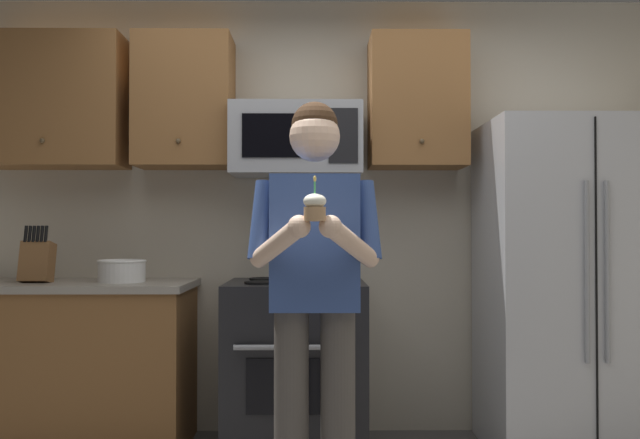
{
  "coord_description": "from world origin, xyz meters",
  "views": [
    {
      "loc": [
        -0.05,
        -2.35,
        1.2
      ],
      "look_at": [
        -0.02,
        0.54,
        1.25
      ],
      "focal_mm": 37.68,
      "sensor_mm": 36.0,
      "label": 1
    }
  ],
  "objects_px": {
    "bowl_large_white": "(122,270)",
    "person": "(315,279)",
    "knife_block": "(37,261)",
    "cupcake": "(315,207)",
    "microwave": "(296,141)",
    "refrigerator": "(569,286)",
    "oven_range": "(296,365)"
  },
  "relations": [
    {
      "from": "person",
      "to": "bowl_large_white",
      "type": "bearing_deg",
      "value": 142.15
    },
    {
      "from": "microwave",
      "to": "bowl_large_white",
      "type": "distance_m",
      "value": 1.21
    },
    {
      "from": "knife_block",
      "to": "bowl_large_white",
      "type": "xyz_separation_m",
      "value": [
        0.46,
        0.02,
        -0.05
      ]
    },
    {
      "from": "knife_block",
      "to": "cupcake",
      "type": "relative_size",
      "value": 1.84
    },
    {
      "from": "person",
      "to": "cupcake",
      "type": "distance_m",
      "value": 0.44
    },
    {
      "from": "knife_block",
      "to": "bowl_large_white",
      "type": "height_order",
      "value": "knife_block"
    },
    {
      "from": "microwave",
      "to": "refrigerator",
      "type": "height_order",
      "value": "microwave"
    },
    {
      "from": "refrigerator",
      "to": "bowl_large_white",
      "type": "distance_m",
      "value": 2.46
    },
    {
      "from": "oven_range",
      "to": "knife_block",
      "type": "relative_size",
      "value": 2.91
    },
    {
      "from": "bowl_large_white",
      "to": "person",
      "type": "bearing_deg",
      "value": -37.85
    },
    {
      "from": "knife_block",
      "to": "cupcake",
      "type": "bearing_deg",
      "value": -36.7
    },
    {
      "from": "cupcake",
      "to": "person",
      "type": "bearing_deg",
      "value": 90.0
    },
    {
      "from": "knife_block",
      "to": "person",
      "type": "distance_m",
      "value": 1.72
    },
    {
      "from": "refrigerator",
      "to": "knife_block",
      "type": "bearing_deg",
      "value": 179.81
    },
    {
      "from": "refrigerator",
      "to": "knife_block",
      "type": "distance_m",
      "value": 2.92
    },
    {
      "from": "microwave",
      "to": "knife_block",
      "type": "relative_size",
      "value": 2.31
    },
    {
      "from": "microwave",
      "to": "bowl_large_white",
      "type": "bearing_deg",
      "value": -172.5
    },
    {
      "from": "refrigerator",
      "to": "person",
      "type": "xyz_separation_m",
      "value": [
        -1.4,
        -0.79,
        0.1
      ]
    },
    {
      "from": "person",
      "to": "cupcake",
      "type": "xyz_separation_m",
      "value": [
        0.0,
        -0.33,
        0.3
      ]
    },
    {
      "from": "oven_range",
      "to": "refrigerator",
      "type": "relative_size",
      "value": 0.52
    },
    {
      "from": "microwave",
      "to": "cupcake",
      "type": "bearing_deg",
      "value": -85.35
    },
    {
      "from": "cupcake",
      "to": "microwave",
      "type": "bearing_deg",
      "value": 94.65
    },
    {
      "from": "oven_range",
      "to": "refrigerator",
      "type": "bearing_deg",
      "value": -1.5
    },
    {
      "from": "knife_block",
      "to": "person",
      "type": "height_order",
      "value": "person"
    },
    {
      "from": "person",
      "to": "microwave",
      "type": "bearing_deg",
      "value": 96.24
    },
    {
      "from": "microwave",
      "to": "refrigerator",
      "type": "relative_size",
      "value": 0.41
    },
    {
      "from": "person",
      "to": "knife_block",
      "type": "bearing_deg",
      "value": 152.13
    },
    {
      "from": "person",
      "to": "refrigerator",
      "type": "bearing_deg",
      "value": 29.62
    },
    {
      "from": "microwave",
      "to": "oven_range",
      "type": "bearing_deg",
      "value": -90.02
    },
    {
      "from": "refrigerator",
      "to": "bowl_large_white",
      "type": "height_order",
      "value": "refrigerator"
    },
    {
      "from": "knife_block",
      "to": "bowl_large_white",
      "type": "relative_size",
      "value": 1.2
    },
    {
      "from": "microwave",
      "to": "bowl_large_white",
      "type": "height_order",
      "value": "microwave"
    }
  ]
}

